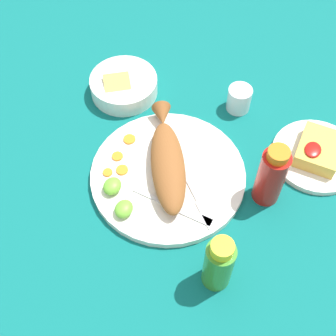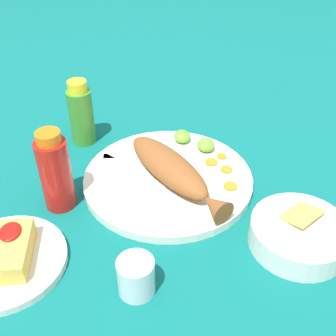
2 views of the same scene
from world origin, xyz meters
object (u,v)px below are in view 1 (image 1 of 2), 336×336
at_px(fried_fish, 167,161).
at_px(salt_cup, 239,100).
at_px(fork_near, 197,197).
at_px(hot_sauce_bottle_red, 271,176).
at_px(side_plate_fries, 316,156).
at_px(fork_far, 177,208).
at_px(hot_sauce_bottle_green, 219,264).
at_px(guacamole_bowl, 124,85).
at_px(main_plate, 168,175).

xyz_separation_m(fried_fish, salt_cup, (-0.25, 0.08, -0.02)).
bearing_deg(fork_near, hot_sauce_bottle_red, 74.53).
bearing_deg(side_plate_fries, fork_far, -42.22).
distance_m(fried_fish, fork_far, 0.11).
bearing_deg(hot_sauce_bottle_green, guacamole_bowl, -133.71).
height_order(fried_fish, fork_far, fried_fish).
bearing_deg(hot_sauce_bottle_red, fork_far, -53.46).
xyz_separation_m(main_plate, hot_sauce_bottle_green, (0.18, 0.18, 0.06)).
height_order(main_plate, hot_sauce_bottle_green, hot_sauce_bottle_green).
bearing_deg(fork_near, main_plate, -158.07).
relative_size(main_plate, fork_near, 2.42).
height_order(fried_fish, hot_sauce_bottle_red, hot_sauce_bottle_red).
bearing_deg(salt_cup, fried_fish, -18.69).
xyz_separation_m(hot_sauce_bottle_red, hot_sauce_bottle_green, (0.22, -0.03, -0.01)).
distance_m(fork_far, hot_sauce_bottle_red, 0.21).
xyz_separation_m(hot_sauce_bottle_red, salt_cup, (-0.22, -0.14, -0.05)).
distance_m(fork_far, guacamole_bowl, 0.37).
xyz_separation_m(fork_near, side_plate_fries, (-0.22, 0.21, -0.01)).
xyz_separation_m(hot_sauce_bottle_red, guacamole_bowl, (-0.15, -0.42, -0.05)).
distance_m(hot_sauce_bottle_green, guacamole_bowl, 0.54).
height_order(hot_sauce_bottle_green, side_plate_fries, hot_sauce_bottle_green).
distance_m(fried_fish, salt_cup, 0.26).
bearing_deg(main_plate, hot_sauce_bottle_red, 101.67).
bearing_deg(salt_cup, hot_sauce_bottle_green, 13.52).
bearing_deg(salt_cup, guacamole_bowl, -76.55).
bearing_deg(fork_far, salt_cup, 89.32).
bearing_deg(fried_fish, hot_sauce_bottle_green, 15.22).
xyz_separation_m(salt_cup, guacamole_bowl, (0.07, -0.28, -0.00)).
height_order(main_plate, side_plate_fries, main_plate).
relative_size(hot_sauce_bottle_red, hot_sauce_bottle_green, 1.07).
relative_size(hot_sauce_bottle_red, salt_cup, 2.59).
xyz_separation_m(hot_sauce_bottle_green, guacamole_bowl, (-0.37, -0.39, -0.05)).
xyz_separation_m(fork_near, fork_far, (0.04, -0.03, 0.00)).
bearing_deg(hot_sauce_bottle_green, side_plate_fries, 163.17).
bearing_deg(hot_sauce_bottle_red, side_plate_fries, 151.54).
height_order(fork_near, salt_cup, salt_cup).
distance_m(main_plate, guacamole_bowl, 0.28).
distance_m(hot_sauce_bottle_green, side_plate_fries, 0.39).
distance_m(main_plate, fried_fish, 0.04).
bearing_deg(main_plate, guacamole_bowl, -132.97).
bearing_deg(side_plate_fries, hot_sauce_bottle_red, -28.46).
bearing_deg(hot_sauce_bottle_red, main_plate, -78.33).
relative_size(main_plate, hot_sauce_bottle_red, 2.11).
bearing_deg(guacamole_bowl, fork_far, 44.27).
bearing_deg(fork_near, salt_cup, 135.31).
bearing_deg(fork_far, hot_sauce_bottle_red, 39.61).
relative_size(fried_fish, fork_near, 1.98).
distance_m(fried_fish, hot_sauce_bottle_green, 0.27).
height_order(fork_near, side_plate_fries, fork_near).
relative_size(fried_fish, guacamole_bowl, 1.68).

